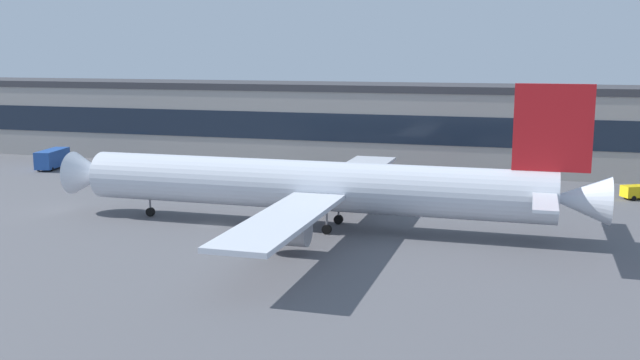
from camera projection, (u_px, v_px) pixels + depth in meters
ground_plane at (217, 224)px, 88.07m from camera, size 600.00×600.00×0.00m
terminal_building at (333, 123)px, 134.96m from camera, size 187.82×16.00×14.77m
airliner at (318, 186)px, 85.14m from camera, size 65.00×55.72×17.16m
pushback_tractor at (277, 170)px, 121.69m from camera, size 4.61×5.46×1.75m
fuel_truck at (52, 158)px, 129.18m from camera, size 4.38×8.78×3.35m
baggage_tug at (445, 178)px, 113.14m from camera, size 4.03×3.88×1.85m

